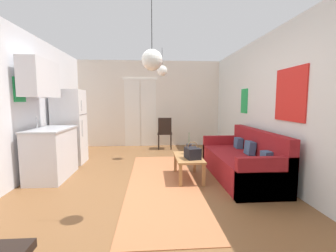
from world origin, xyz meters
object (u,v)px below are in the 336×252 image
handbag (193,153)px  accent_chair (165,131)px  refrigerator (70,127)px  pendant_lamp_near (152,60)px  pendant_lamp_far (162,71)px  couch (244,163)px  coffee_table (188,160)px  bamboo_vase (189,149)px

handbag → accent_chair: 2.75m
accent_chair → refrigerator: bearing=34.9°
pendant_lamp_near → pendant_lamp_far: size_ratio=1.39×
couch → coffee_table: bearing=178.3°
bamboo_vase → refrigerator: refrigerator is taller
bamboo_vase → pendant_lamp_near: 2.20m
coffee_table → handbag: (0.05, -0.15, 0.16)m
handbag → refrigerator: (-2.52, 1.39, 0.32)m
handbag → pendant_lamp_near: (-0.69, -1.23, 1.34)m
refrigerator → pendant_lamp_far: size_ratio=2.55×
coffee_table → handbag: handbag is taller
couch → handbag: (-0.96, -0.12, 0.22)m
coffee_table → pendant_lamp_near: bearing=-114.9°
bamboo_vase → pendant_lamp_near: pendant_lamp_near is taller
bamboo_vase → pendant_lamp_near: size_ratio=0.45×
pendant_lamp_near → pendant_lamp_far: same height
couch → accent_chair: (-1.28, 2.61, 0.24)m
coffee_table → refrigerator: size_ratio=0.54×
refrigerator → accent_chair: (2.20, 1.35, -0.30)m
accent_chair → pendant_lamp_near: 4.20m
handbag → pendant_lamp_near: pendant_lamp_near is taller
bamboo_vase → handbag: size_ratio=1.31×
refrigerator → couch: bearing=-20.0°
couch → handbag: bearing=-172.7°
pendant_lamp_near → handbag: bearing=60.7°
couch → handbag: couch is taller
coffee_table → accent_chair: (-0.27, 2.58, 0.17)m
couch → refrigerator: 3.74m
coffee_table → handbag: 0.22m
refrigerator → accent_chair: size_ratio=1.78×
bamboo_vase → pendant_lamp_far: (-0.44, 1.26, 1.60)m
bamboo_vase → refrigerator: (-2.51, 1.02, 0.32)m
bamboo_vase → accent_chair: bearing=97.6°
couch → handbag: size_ratio=6.64×
handbag → couch: bearing=7.3°
couch → pendant_lamp_far: 2.74m
handbag → pendant_lamp_far: pendant_lamp_far is taller
couch → pendant_lamp_far: (-1.40, 1.51, 1.81)m
couch → refrigerator: refrigerator is taller
coffee_table → pendant_lamp_near: pendant_lamp_near is taller
coffee_table → couch: bearing=-1.7°
pendant_lamp_near → pendant_lamp_far: 2.88m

